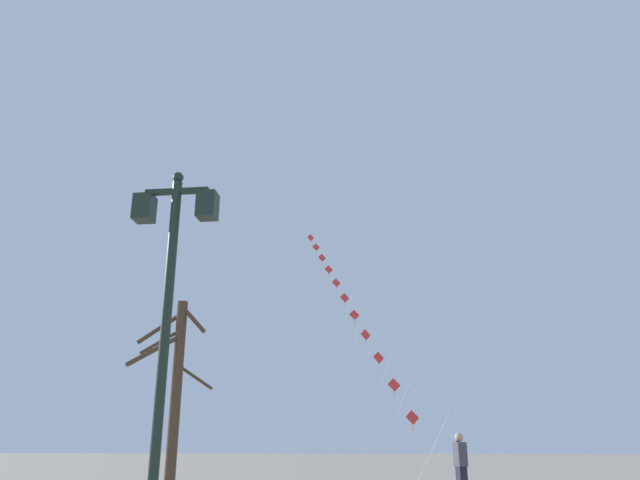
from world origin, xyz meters
name	(u,v)px	position (x,y,z in m)	size (l,w,h in m)	color
twin_lantern_lamp_post	(170,279)	(-3.06, 7.46, 3.65)	(1.24, 0.28, 5.31)	#1E2D23
kite_train	(349,306)	(-1.79, 27.70, 7.69)	(6.73, 19.04, 14.53)	brown
kite_flyer	(461,466)	(1.75, 16.42, 0.90)	(0.34, 0.63, 1.71)	#1E1E2D
bare_tree	(174,391)	(-5.25, 14.13, 2.67)	(1.81, 2.00, 4.90)	#4C3826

